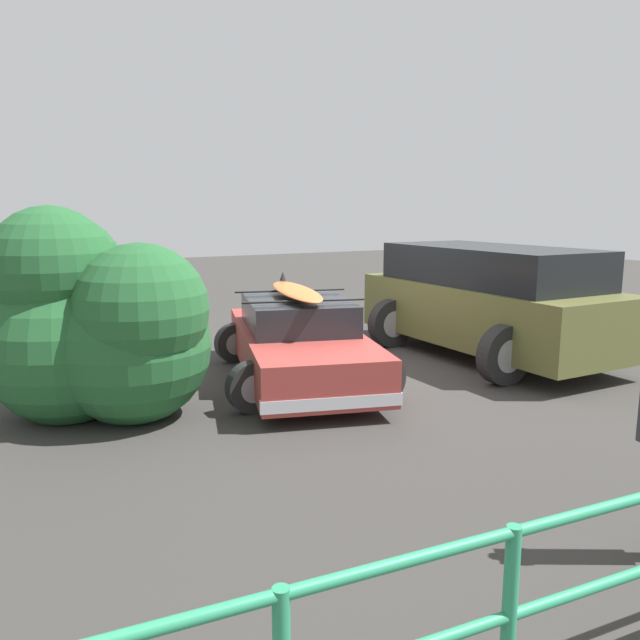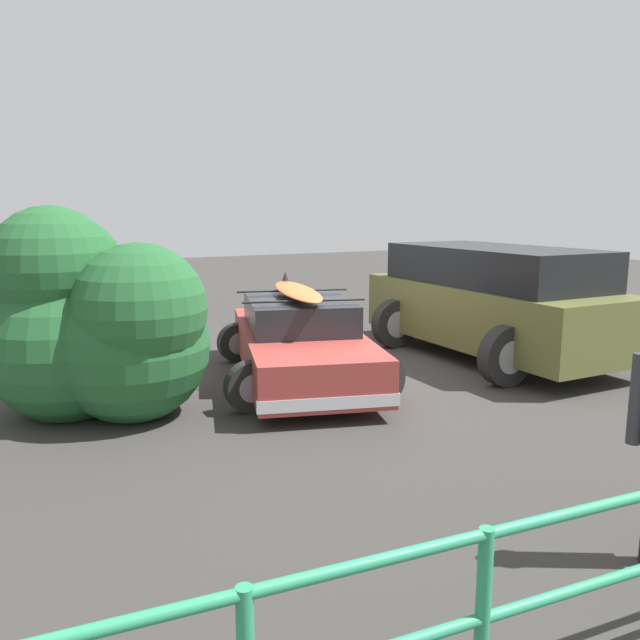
{
  "view_description": "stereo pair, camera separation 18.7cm",
  "coord_description": "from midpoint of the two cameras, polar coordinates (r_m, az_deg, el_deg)",
  "views": [
    {
      "loc": [
        4.55,
        7.71,
        2.37
      ],
      "look_at": [
        0.77,
        0.78,
        0.95
      ],
      "focal_mm": 35.0,
      "sensor_mm": 36.0,
      "label": 1
    },
    {
      "loc": [
        4.39,
        7.79,
        2.37
      ],
      "look_at": [
        0.77,
        0.78,
        0.95
      ],
      "focal_mm": 35.0,
      "sensor_mm": 36.0,
      "label": 2
    }
  ],
  "objects": [
    {
      "name": "suv_car",
      "position": [
        10.29,
        14.55,
        1.8
      ],
      "size": [
        2.71,
        4.65,
        1.77
      ],
      "color": "brown",
      "rests_on": "ground"
    },
    {
      "name": "railing_fence",
      "position": [
        3.52,
        22.7,
        -20.24
      ],
      "size": [
        7.79,
        0.65,
        0.98
      ],
      "color": "#2D9366",
      "rests_on": "ground"
    },
    {
      "name": "bush_near_left",
      "position": [
        7.52,
        -20.68,
        0.11
      ],
      "size": [
        2.44,
        2.32,
        2.49
      ],
      "color": "brown",
      "rests_on": "ground"
    },
    {
      "name": "ground_plane",
      "position": [
        9.26,
        1.3,
        -4.7
      ],
      "size": [
        44.0,
        44.0,
        0.02
      ],
      "primitive_type": "cube",
      "color": "#383533",
      "rests_on": "ground"
    },
    {
      "name": "sedan_car",
      "position": [
        8.65,
        -2.58,
        -1.92
      ],
      "size": [
        2.83,
        4.31,
        1.42
      ],
      "color": "#9E3833",
      "rests_on": "ground"
    }
  ]
}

